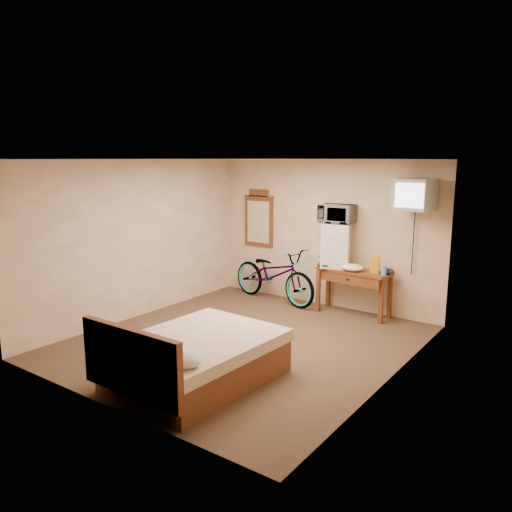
# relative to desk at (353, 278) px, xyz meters

# --- Properties ---
(room) EXTENTS (4.60, 4.64, 2.50)m
(room) POSITION_rel_desk_xyz_m (-0.70, -2.00, 0.64)
(room) COLOR #3F311F
(room) RESTS_ON ground
(desk) EXTENTS (1.23, 0.57, 0.75)m
(desk) POSITION_rel_desk_xyz_m (0.00, 0.00, 0.00)
(desk) COLOR brown
(desk) RESTS_ON floor
(mini_fridge) EXTENTS (0.56, 0.54, 0.73)m
(mini_fridge) POSITION_rel_desk_xyz_m (-0.35, 0.06, 0.50)
(mini_fridge) COLOR silver
(mini_fridge) RESTS_ON desk
(microwave) EXTENTS (0.58, 0.42, 0.30)m
(microwave) POSITION_rel_desk_xyz_m (-0.35, 0.06, 1.02)
(microwave) COLOR silver
(microwave) RESTS_ON mini_fridge
(snack_bag) EXTENTS (0.14, 0.10, 0.26)m
(snack_bag) POSITION_rel_desk_xyz_m (0.36, -0.00, 0.27)
(snack_bag) COLOR orange
(snack_bag) RESTS_ON desk
(blue_cup) EXTENTS (0.08, 0.08, 0.15)m
(blue_cup) POSITION_rel_desk_xyz_m (0.53, -0.05, 0.21)
(blue_cup) COLOR #3F91D7
(blue_cup) RESTS_ON desk
(cloth_cream) EXTENTS (0.37, 0.28, 0.11)m
(cloth_cream) POSITION_rel_desk_xyz_m (0.01, -0.07, 0.19)
(cloth_cream) COLOR silver
(cloth_cream) RESTS_ON desk
(cloth_dark_a) EXTENTS (0.27, 0.20, 0.10)m
(cloth_dark_a) POSITION_rel_desk_xyz_m (-0.46, -0.11, 0.19)
(cloth_dark_a) COLOR black
(cloth_dark_a) RESTS_ON desk
(cloth_dark_b) EXTENTS (0.20, 0.16, 0.09)m
(cloth_dark_b) POSITION_rel_desk_xyz_m (0.55, 0.06, 0.18)
(cloth_dark_b) COLOR black
(cloth_dark_b) RESTS_ON desk
(crt_television) EXTENTS (0.58, 0.63, 0.46)m
(crt_television) POSITION_rel_desk_xyz_m (0.91, 0.02, 1.38)
(crt_television) COLOR black
(crt_television) RESTS_ON room
(wall_mirror) EXTENTS (0.62, 0.04, 1.05)m
(wall_mirror) POSITION_rel_desk_xyz_m (-2.05, 0.27, 0.80)
(wall_mirror) COLOR brown
(wall_mirror) RESTS_ON room
(bicycle) EXTENTS (1.96, 0.97, 0.98)m
(bicycle) POSITION_rel_desk_xyz_m (-1.49, -0.05, -0.12)
(bicycle) COLOR black
(bicycle) RESTS_ON floor
(bed) EXTENTS (1.47, 1.95, 0.90)m
(bed) POSITION_rel_desk_xyz_m (-0.37, -3.39, -0.32)
(bed) COLOR brown
(bed) RESTS_ON floor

